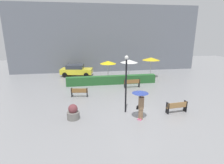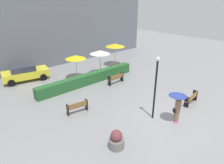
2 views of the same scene
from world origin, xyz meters
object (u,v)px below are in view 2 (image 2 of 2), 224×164
Objects in this scene: bench_far_left at (77,106)px; bench_back_row at (116,78)px; pedestrian_with_umbrella at (178,103)px; bench_near_right at (191,98)px; patio_umbrella_white at (100,52)px; planter_pot at (116,140)px; patio_umbrella_yellow_far at (115,45)px; lamp_post at (156,83)px; patio_umbrella_yellow at (76,57)px; parked_car at (25,72)px.

bench_back_row is at bearing 20.15° from bench_far_left.
bench_back_row is 7.43m from pedestrian_with_umbrella.
bench_near_right is (7.17, -4.66, -0.00)m from bench_far_left.
patio_umbrella_white is (0.36, 2.80, 1.90)m from bench_back_row.
bench_near_right is at bearing 9.91° from pedestrian_with_umbrella.
planter_pot is (-5.98, -6.47, -0.08)m from bench_back_row.
patio_umbrella_yellow_far is at bearing 65.90° from pedestrian_with_umbrella.
bench_back_row reaches higher than bench_far_left.
bench_near_right is 0.62× the size of patio_umbrella_yellow_far.
bench_back_row is 8.81m from planter_pot.
lamp_post reaches higher than pedestrian_with_umbrella.
patio_umbrella_yellow_far is at bearing 33.62° from bench_far_left.
bench_far_left is 0.65× the size of patio_umbrella_yellow.
bench_back_row is 8.87m from parked_car.
bench_far_left is 5.96m from bench_back_row.
patio_umbrella_white is (1.80, 10.04, 1.05)m from pedestrian_with_umbrella.
parked_car is (-9.69, 2.39, -1.64)m from patio_umbrella_yellow_far.
patio_umbrella_yellow is (3.88, 9.94, 1.78)m from planter_pot.
patio_umbrella_yellow is at bearing 68.69° from planter_pot.
pedestrian_with_umbrella is at bearing -60.48° from lamp_post.
bench_near_right is 0.63× the size of patio_umbrella_white.
lamp_post is at bearing -109.90° from bench_back_row.
patio_umbrella_white is at bearing -29.72° from parked_car.
bench_near_right is at bearing -59.92° from parked_car.
pedestrian_with_umbrella is (4.16, -5.19, 0.89)m from bench_far_left.
lamp_post is at bearing 168.67° from bench_near_right.
bench_back_row is 4.40m from patio_umbrella_yellow.
planter_pot is 0.41× the size of patio_umbrella_white.
bench_near_right is 0.81× the size of pedestrian_with_umbrella.
bench_back_row reaches higher than bench_near_right.
lamp_post is 9.13m from patio_umbrella_white.
lamp_post reaches higher than parked_car.
bench_near_right is at bearing -11.33° from lamp_post.
pedestrian_with_umbrella is 1.89m from lamp_post.
patio_umbrella_white is at bearing 73.98° from lamp_post.
parked_car is (-0.47, 8.52, 0.32)m from bench_far_left.
bench_far_left is 11.25m from patio_umbrella_yellow_far.
lamp_post is at bearing 7.43° from planter_pot.
patio_umbrella_yellow_far reaches higher than patio_umbrella_white.
patio_umbrella_yellow reaches higher than bench_near_right.
lamp_post is 0.96× the size of parked_car.
bench_far_left is at bearing -122.28° from patio_umbrella_yellow.
parked_car is (-3.96, 3.00, -1.43)m from patio_umbrella_yellow.
patio_umbrella_yellow is (-3.68, 10.19, 1.75)m from bench_near_right.
bench_back_row is at bearing 103.16° from bench_near_right.
planter_pot is at bearing -89.63° from parked_car.
pedestrian_with_umbrella is at bearing -86.43° from patio_umbrella_yellow.
pedestrian_with_umbrella is 10.26m from patio_umbrella_white.
bench_far_left is 0.95× the size of bench_near_right.
patio_umbrella_yellow is 2.56m from patio_umbrella_white.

